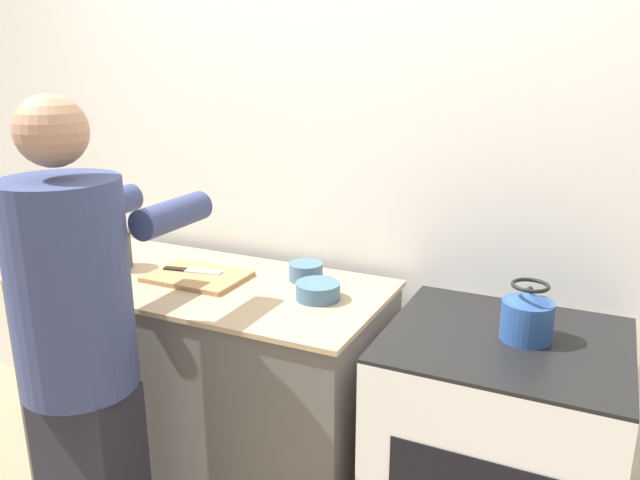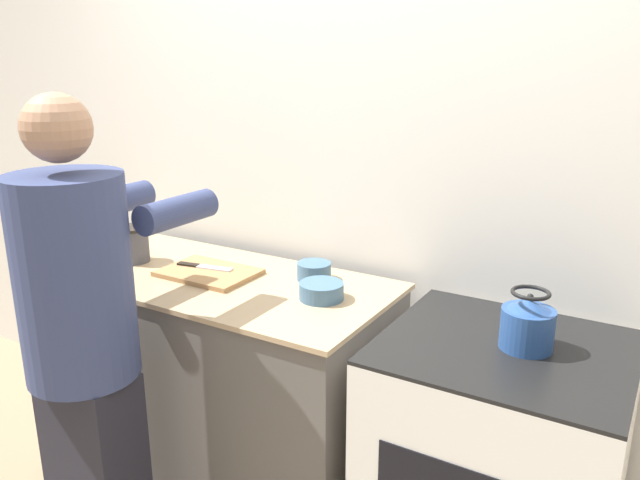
# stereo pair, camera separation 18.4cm
# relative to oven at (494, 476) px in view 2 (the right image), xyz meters

# --- Properties ---
(wall_back) EXTENTS (8.00, 0.05, 2.60)m
(wall_back) POSITION_rel_oven_xyz_m (-0.73, 0.39, 0.85)
(wall_back) COLOR white
(wall_back) RESTS_ON ground_plane
(counter) EXTENTS (1.41, 0.65, 0.93)m
(counter) POSITION_rel_oven_xyz_m (-1.12, -0.01, 0.01)
(counter) COLOR #5B5651
(counter) RESTS_ON ground_plane
(oven) EXTENTS (0.72, 0.65, 0.91)m
(oven) POSITION_rel_oven_xyz_m (0.00, 0.00, 0.00)
(oven) COLOR silver
(oven) RESTS_ON ground_plane
(person) EXTENTS (0.39, 0.63, 1.64)m
(person) POSITION_rel_oven_xyz_m (-1.16, -0.58, 0.43)
(person) COLOR #21212B
(person) RESTS_ON ground_plane
(cutting_board) EXTENTS (0.36, 0.25, 0.02)m
(cutting_board) POSITION_rel_oven_xyz_m (-1.14, -0.01, 0.48)
(cutting_board) COLOR #A87A4C
(cutting_board) RESTS_ON counter
(knife) EXTENTS (0.24, 0.07, 0.01)m
(knife) POSITION_rel_oven_xyz_m (-1.18, 0.01, 0.49)
(knife) COLOR silver
(knife) RESTS_ON cutting_board
(kettle) EXTENTS (0.16, 0.16, 0.18)m
(kettle) POSITION_rel_oven_xyz_m (0.05, 0.01, 0.53)
(kettle) COLOR #284C8C
(kettle) RESTS_ON oven
(bowl_prep) EXTENTS (0.13, 0.13, 0.07)m
(bowl_prep) POSITION_rel_oven_xyz_m (-0.76, 0.16, 0.50)
(bowl_prep) COLOR #426684
(bowl_prep) RESTS_ON counter
(bowl_mixing) EXTENTS (0.16, 0.16, 0.06)m
(bowl_mixing) POSITION_rel_oven_xyz_m (-0.64, 0.00, 0.50)
(bowl_mixing) COLOR #426684
(bowl_mixing) RESTS_ON counter
(canister_jar) EXTENTS (0.13, 0.13, 0.15)m
(canister_jar) POSITION_rel_oven_xyz_m (-1.51, -0.04, 0.55)
(canister_jar) COLOR #4C4C51
(canister_jar) RESTS_ON counter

